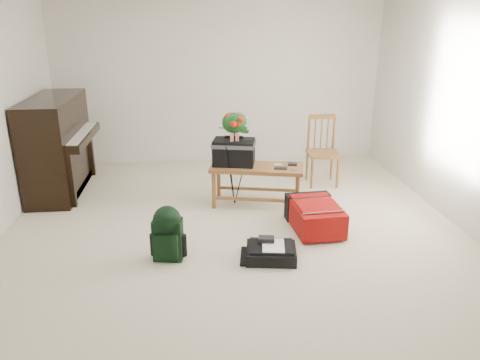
{
  "coord_description": "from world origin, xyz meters",
  "views": [
    {
      "loc": [
        -0.4,
        -4.51,
        2.28
      ],
      "look_at": [
        0.08,
        0.35,
        0.51
      ],
      "focal_mm": 35.0,
      "sensor_mm": 36.0,
      "label": 1
    }
  ],
  "objects": [
    {
      "name": "flower_stand",
      "position": [
        0.07,
        0.9,
        0.59
      ],
      "size": [
        0.42,
        0.42,
        1.21
      ],
      "rotation": [
        0.0,
        0.0,
        -0.12
      ],
      "color": "black",
      "rests_on": "floor"
    },
    {
      "name": "wall_right",
      "position": [
        2.5,
        0.0,
        1.25
      ],
      "size": [
        0.04,
        5.5,
        2.5
      ],
      "primitive_type": "cube",
      "color": "silver",
      "rests_on": "floor"
    },
    {
      "name": "green_backpack",
      "position": [
        -0.69,
        -0.43,
        0.3
      ],
      "size": [
        0.3,
        0.28,
        0.55
      ],
      "rotation": [
        0.0,
        0.0,
        -0.15
      ],
      "color": "black",
      "rests_on": "floor"
    },
    {
      "name": "red_suitcase",
      "position": [
        0.89,
        0.13,
        0.16
      ],
      "size": [
        0.53,
        0.76,
        0.31
      ],
      "rotation": [
        0.0,
        0.0,
        0.07
      ],
      "color": "#A80713",
      "rests_on": "floor"
    },
    {
      "name": "black_duffel",
      "position": [
        0.3,
        -0.52,
        0.07
      ],
      "size": [
        0.53,
        0.45,
        0.2
      ],
      "rotation": [
        0.0,
        0.0,
        -0.14
      ],
      "color": "black",
      "rests_on": "floor"
    },
    {
      "name": "floor",
      "position": [
        0.0,
        0.0,
        0.0
      ],
      "size": [
        5.0,
        5.5,
        0.01
      ],
      "primitive_type": "cube",
      "color": "beige",
      "rests_on": "ground"
    },
    {
      "name": "bench",
      "position": [
        0.14,
        0.87,
        0.61
      ],
      "size": [
        1.19,
        0.68,
        0.86
      ],
      "rotation": [
        0.0,
        0.0,
        -0.21
      ],
      "color": "olive",
      "rests_on": "floor"
    },
    {
      "name": "piano",
      "position": [
        -2.19,
        1.6,
        0.6
      ],
      "size": [
        0.71,
        1.5,
        1.25
      ],
      "color": "black",
      "rests_on": "floor"
    },
    {
      "name": "dining_chair",
      "position": [
        1.34,
        1.52,
        0.46
      ],
      "size": [
        0.43,
        0.43,
        0.95
      ],
      "rotation": [
        0.0,
        0.0,
        -0.05
      ],
      "color": "olive",
      "rests_on": "floor"
    },
    {
      "name": "wall_back",
      "position": [
        0.0,
        2.75,
        1.25
      ],
      "size": [
        5.0,
        0.04,
        2.5
      ],
      "primitive_type": "cube",
      "color": "silver",
      "rests_on": "floor"
    }
  ]
}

